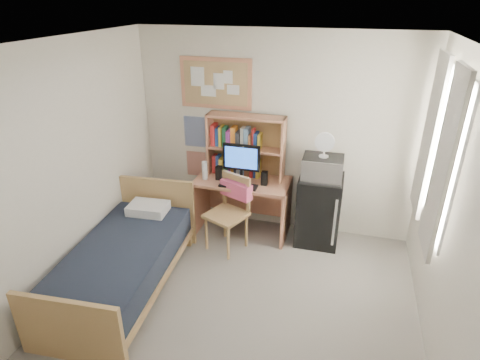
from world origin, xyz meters
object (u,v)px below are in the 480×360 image
(bed, at_px, (123,267))
(speaker_right, at_px, (264,178))
(mini_fridge, at_px, (319,210))
(microwave, at_px, (323,168))
(desk, at_px, (243,206))
(speaker_left, at_px, (219,173))
(desk_fan, at_px, (325,146))
(bulletin_board, at_px, (216,83))
(desk_chair, at_px, (226,214))
(monitor, at_px, (241,164))

(bed, relative_size, speaker_right, 10.70)
(mini_fridge, height_order, microwave, microwave)
(desk, height_order, speaker_right, speaker_right)
(speaker_left, distance_m, desk_fan, 1.38)
(bulletin_board, bearing_deg, speaker_right, -26.67)
(bulletin_board, bearing_deg, desk, -35.13)
(desk, bearing_deg, speaker_right, -11.31)
(desk_chair, height_order, microwave, microwave)
(microwave, bearing_deg, bed, -142.73)
(monitor, distance_m, desk_fan, 1.05)
(speaker_left, xyz_separation_m, speaker_right, (0.60, -0.00, -0.00))
(desk, bearing_deg, bed, -122.08)
(bulletin_board, relative_size, desk_chair, 0.97)
(bulletin_board, distance_m, desk_chair, 1.66)
(speaker_right, distance_m, microwave, 0.73)
(desk_chair, distance_m, mini_fridge, 1.19)
(bed, relative_size, speaker_left, 10.60)
(monitor, xyz_separation_m, speaker_right, (0.30, -0.00, -0.16))
(mini_fridge, relative_size, bed, 0.47)
(bulletin_board, bearing_deg, bed, -105.67)
(desk, bearing_deg, mini_fridge, 2.61)
(monitor, xyz_separation_m, microwave, (1.00, 0.08, 0.03))
(mini_fridge, relative_size, monitor, 1.80)
(desk_fan, bearing_deg, microwave, 0.00)
(desk, relative_size, monitor, 2.42)
(mini_fridge, xyz_separation_m, monitor, (-1.00, -0.10, 0.56))
(bed, distance_m, speaker_right, 1.97)
(speaker_left, relative_size, microwave, 0.38)
(bed, bearing_deg, microwave, 33.69)
(desk, height_order, microwave, microwave)
(mini_fridge, relative_size, speaker_right, 5.01)
(speaker_left, bearing_deg, desk_chair, -60.77)
(bulletin_board, relative_size, microwave, 1.96)
(microwave, height_order, desk_fan, desk_fan)
(monitor, bearing_deg, desk_fan, 4.90)
(desk, bearing_deg, microwave, 1.46)
(desk_chair, height_order, monitor, monitor)
(speaker_left, bearing_deg, bed, -113.85)
(bed, xyz_separation_m, microwave, (1.93, 1.49, 0.78))
(desk_chair, relative_size, speaker_right, 5.34)
(desk_chair, distance_m, speaker_left, 0.57)
(desk, height_order, speaker_left, speaker_left)
(monitor, bearing_deg, speaker_right, -0.00)
(monitor, bearing_deg, desk_chair, -102.63)
(monitor, height_order, desk_fan, desk_fan)
(speaker_right, bearing_deg, monitor, 180.00)
(desk_fan, bearing_deg, desk_chair, -157.38)
(bed, height_order, monitor, monitor)
(speaker_left, bearing_deg, mini_fridge, 4.65)
(desk_fan, bearing_deg, speaker_left, -177.03)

